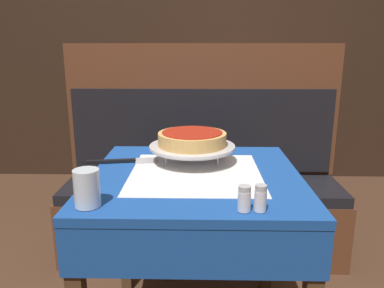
# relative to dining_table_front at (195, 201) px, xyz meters

# --- Properties ---
(dining_table_front) EXTENTS (0.78, 0.78, 0.75)m
(dining_table_front) POSITION_rel_dining_table_front_xyz_m (0.00, 0.00, 0.00)
(dining_table_front) COLOR #194799
(dining_table_front) RESTS_ON ground_plane
(dining_table_rear) EXTENTS (0.79, 0.79, 0.75)m
(dining_table_rear) POSITION_rel_dining_table_front_xyz_m (0.31, 1.61, 0.01)
(dining_table_rear) COLOR red
(dining_table_rear) RESTS_ON ground_plane
(booth_bench) EXTENTS (1.61, 0.45, 1.23)m
(booth_bench) POSITION_rel_dining_table_front_xyz_m (0.03, 0.76, -0.28)
(booth_bench) COLOR brown
(booth_bench) RESTS_ON ground_plane
(back_wall_panel) EXTENTS (6.00, 0.04, 2.40)m
(back_wall_panel) POSITION_rel_dining_table_front_xyz_m (0.00, 2.14, 0.56)
(back_wall_panel) COLOR black
(back_wall_panel) RESTS_ON ground_plane
(pizza_pan_stand) EXTENTS (0.35, 0.35, 0.07)m
(pizza_pan_stand) POSITION_rel_dining_table_front_xyz_m (-0.01, 0.13, 0.18)
(pizza_pan_stand) COLOR #ADADB2
(pizza_pan_stand) RESTS_ON dining_table_front
(deep_dish_pizza) EXTENTS (0.27, 0.27, 0.06)m
(deep_dish_pizza) POSITION_rel_dining_table_front_xyz_m (-0.01, 0.13, 0.21)
(deep_dish_pizza) COLOR tan
(deep_dish_pizza) RESTS_ON pizza_pan_stand
(pizza_server) EXTENTS (0.29, 0.10, 0.01)m
(pizza_server) POSITION_rel_dining_table_front_xyz_m (-0.29, 0.13, 0.12)
(pizza_server) COLOR #BCBCC1
(pizza_server) RESTS_ON dining_table_front
(water_glass_near) EXTENTS (0.08, 0.08, 0.11)m
(water_glass_near) POSITION_rel_dining_table_front_xyz_m (-0.31, -0.31, 0.17)
(water_glass_near) COLOR silver
(water_glass_near) RESTS_ON dining_table_front
(salt_shaker) EXTENTS (0.04, 0.04, 0.08)m
(salt_shaker) POSITION_rel_dining_table_front_xyz_m (0.14, -0.33, 0.15)
(salt_shaker) COLOR silver
(salt_shaker) RESTS_ON dining_table_front
(pepper_shaker) EXTENTS (0.04, 0.04, 0.08)m
(pepper_shaker) POSITION_rel_dining_table_front_xyz_m (0.19, -0.33, 0.15)
(pepper_shaker) COLOR silver
(pepper_shaker) RESTS_ON dining_table_front
(napkin_holder) EXTENTS (0.10, 0.05, 0.09)m
(napkin_holder) POSITION_rel_dining_table_front_xyz_m (-0.08, 0.34, 0.16)
(napkin_holder) COLOR #B2B2B7
(napkin_holder) RESTS_ON dining_table_front
(condiment_caddy) EXTENTS (0.14, 0.14, 0.15)m
(condiment_caddy) POSITION_rel_dining_table_front_xyz_m (0.31, 1.64, 0.16)
(condiment_caddy) COLOR black
(condiment_caddy) RESTS_ON dining_table_rear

